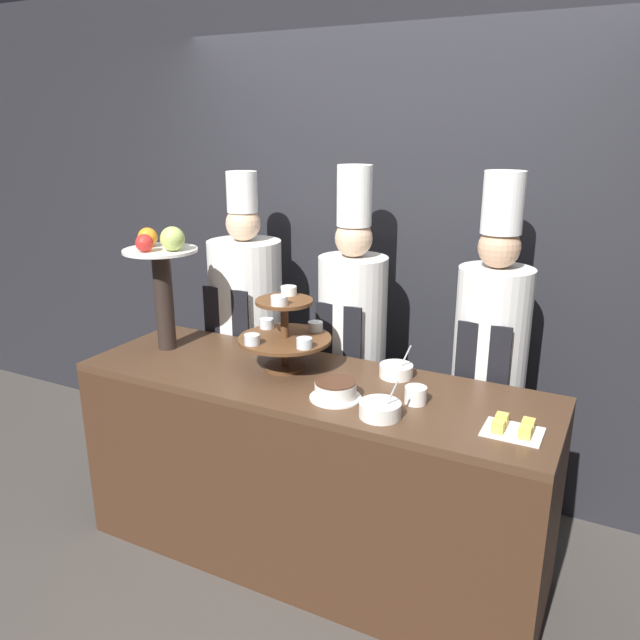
% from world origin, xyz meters
% --- Properties ---
extents(ground_plane, '(14.00, 14.00, 0.00)m').
position_xyz_m(ground_plane, '(0.00, 0.00, 0.00)').
color(ground_plane, '#47423D').
extents(wall_back, '(10.00, 0.06, 2.80)m').
position_xyz_m(wall_back, '(0.00, 1.28, 1.40)').
color(wall_back, '#232328').
rests_on(wall_back, ground_plane).
extents(buffet_counter, '(2.16, 0.68, 0.93)m').
position_xyz_m(buffet_counter, '(0.00, 0.34, 0.46)').
color(buffet_counter, '#422819').
rests_on(buffet_counter, ground_plane).
extents(tiered_stand, '(0.43, 0.43, 0.37)m').
position_xyz_m(tiered_stand, '(-0.17, 0.41, 1.11)').
color(tiered_stand, brown).
rests_on(tiered_stand, buffet_counter).
extents(fruit_pedestal, '(0.36, 0.36, 0.63)m').
position_xyz_m(fruit_pedestal, '(-0.83, 0.37, 1.34)').
color(fruit_pedestal, '#2D231E').
rests_on(fruit_pedestal, buffet_counter).
extents(cake_round, '(0.22, 0.22, 0.08)m').
position_xyz_m(cake_round, '(0.19, 0.21, 0.97)').
color(cake_round, white).
rests_on(cake_round, buffet_counter).
extents(cup_white, '(0.09, 0.09, 0.07)m').
position_xyz_m(cup_white, '(0.50, 0.32, 0.96)').
color(cup_white, white).
rests_on(cup_white, buffet_counter).
extents(cake_square_tray, '(0.21, 0.17, 0.05)m').
position_xyz_m(cake_square_tray, '(0.90, 0.24, 0.95)').
color(cake_square_tray, white).
rests_on(cake_square_tray, buffet_counter).
extents(serving_bowl_near, '(0.16, 0.16, 0.16)m').
position_xyz_m(serving_bowl_near, '(0.42, 0.14, 0.96)').
color(serving_bowl_near, white).
rests_on(serving_bowl_near, buffet_counter).
extents(serving_bowl_far, '(0.15, 0.15, 0.16)m').
position_xyz_m(serving_bowl_far, '(0.33, 0.55, 0.96)').
color(serving_bowl_far, white).
rests_on(serving_bowl_far, buffet_counter).
extents(chef_left, '(0.41, 0.41, 1.78)m').
position_xyz_m(chef_left, '(-0.71, 0.89, 0.96)').
color(chef_left, black).
rests_on(chef_left, ground_plane).
extents(chef_center_left, '(0.36, 0.36, 1.83)m').
position_xyz_m(chef_center_left, '(-0.05, 0.89, 0.98)').
color(chef_center_left, '#38332D').
rests_on(chef_center_left, ground_plane).
extents(chef_center_right, '(0.34, 0.34, 1.82)m').
position_xyz_m(chef_center_right, '(0.67, 0.89, 0.99)').
color(chef_center_right, '#38332D').
rests_on(chef_center_right, ground_plane).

